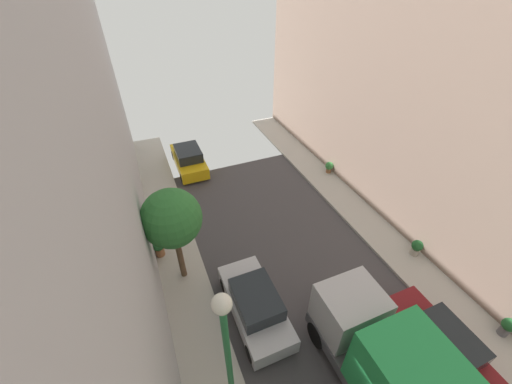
% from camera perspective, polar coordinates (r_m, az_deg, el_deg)
% --- Properties ---
extents(sidewalk_right, '(2.00, 44.00, 0.15)m').
position_cam_1_polar(sidewalk_right, '(15.48, 38.94, -22.61)').
color(sidewalk_right, '#B7B2A8').
rests_on(sidewalk_right, ground).
extents(parked_car_left_2, '(1.78, 4.20, 1.57)m').
position_cam_1_polar(parked_car_left_2, '(12.82, -0.16, -20.25)').
color(parked_car_left_2, silver).
rests_on(parked_car_left_2, ground).
extents(parked_car_left_3, '(1.78, 4.20, 1.57)m').
position_cam_1_polar(parked_car_left_3, '(21.31, -12.43, 6.02)').
color(parked_car_left_3, gold).
rests_on(parked_car_left_3, ground).
extents(parked_car_right_2, '(1.78, 4.20, 1.57)m').
position_cam_1_polar(parked_car_right_2, '(13.68, 30.98, -23.27)').
color(parked_car_right_2, maroon).
rests_on(parked_car_right_2, ground).
extents(street_tree_2, '(2.38, 2.38, 4.64)m').
position_cam_1_polar(street_tree_2, '(12.26, -15.48, -4.82)').
color(street_tree_2, brown).
rests_on(street_tree_2, sidewalk_left).
extents(potted_plant_0, '(0.50, 0.50, 0.87)m').
position_cam_1_polar(potted_plant_0, '(15.59, 39.57, -18.79)').
color(potted_plant_0, slate).
rests_on(potted_plant_0, sidewalk_right).
extents(potted_plant_2, '(0.58, 0.58, 0.95)m').
position_cam_1_polar(potted_plant_2, '(15.41, -17.71, -9.73)').
color(potted_plant_2, brown).
rests_on(potted_plant_2, sidewalk_left).
extents(potted_plant_3, '(0.44, 0.44, 0.76)m').
position_cam_1_polar(potted_plant_3, '(17.38, -18.59, -4.08)').
color(potted_plant_3, '#B2A899').
rests_on(potted_plant_3, sidewalk_left).
extents(potted_plant_4, '(0.52, 0.52, 0.84)m').
position_cam_1_polar(potted_plant_4, '(16.65, 27.79, -9.10)').
color(potted_plant_4, '#B2A899').
rests_on(potted_plant_4, sidewalk_right).
extents(potted_plant_5, '(0.53, 0.53, 0.77)m').
position_cam_1_polar(potted_plant_5, '(20.82, 13.51, 4.63)').
color(potted_plant_5, brown).
rests_on(potted_plant_5, sidewalk_right).
extents(lamp_post, '(0.44, 0.44, 6.23)m').
position_cam_1_polar(lamp_post, '(8.17, -5.36, -27.53)').
color(lamp_post, '#26723F').
rests_on(lamp_post, sidewalk_left).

